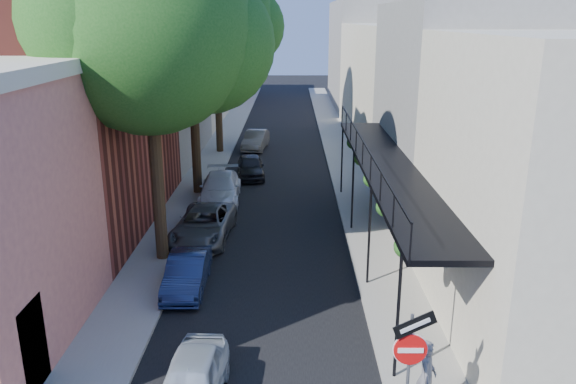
{
  "coord_description": "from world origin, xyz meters",
  "views": [
    {
      "loc": [
        0.81,
        -8.59,
        8.31
      ],
      "look_at": [
        0.72,
        9.28,
        2.8
      ],
      "focal_mm": 35.0,
      "sensor_mm": 36.0,
      "label": 1
    }
  ],
  "objects_px": {
    "parked_car_c": "(204,225)",
    "parked_car_f": "(256,140)",
    "parked_car_e": "(251,166)",
    "parked_car_b": "(187,273)",
    "oak_mid": "(200,48)",
    "parked_car_d": "(220,188)",
    "pedestrian": "(426,378)",
    "sign_post": "(410,354)",
    "parked_car_a": "(191,383)",
    "oak_near": "(162,33)",
    "oak_far": "(223,20)"
  },
  "relations": [
    {
      "from": "oak_mid",
      "to": "oak_far",
      "type": "height_order",
      "value": "oak_far"
    },
    {
      "from": "sign_post",
      "to": "parked_car_e",
      "type": "distance_m",
      "value": 20.72
    },
    {
      "from": "parked_car_a",
      "to": "parked_car_c",
      "type": "relative_size",
      "value": 0.77
    },
    {
      "from": "oak_mid",
      "to": "parked_car_e",
      "type": "bearing_deg",
      "value": 55.19
    },
    {
      "from": "oak_near",
      "to": "parked_car_f",
      "type": "distance_m",
      "value": 19.34
    },
    {
      "from": "sign_post",
      "to": "parked_car_e",
      "type": "xyz_separation_m",
      "value": [
        -4.56,
        20.16,
        -1.43
      ]
    },
    {
      "from": "oak_near",
      "to": "oak_mid",
      "type": "xyz_separation_m",
      "value": [
        -0.05,
        7.97,
        -0.82
      ]
    },
    {
      "from": "parked_car_a",
      "to": "parked_car_b",
      "type": "xyz_separation_m",
      "value": [
        -1.1,
        5.71,
        -0.02
      ]
    },
    {
      "from": "parked_car_c",
      "to": "oak_mid",
      "type": "bearing_deg",
      "value": 101.15
    },
    {
      "from": "oak_mid",
      "to": "parked_car_b",
      "type": "relative_size",
      "value": 2.99
    },
    {
      "from": "parked_car_e",
      "to": "parked_car_f",
      "type": "height_order",
      "value": "parked_car_f"
    },
    {
      "from": "oak_mid",
      "to": "parked_car_e",
      "type": "relative_size",
      "value": 2.87
    },
    {
      "from": "parked_car_d",
      "to": "parked_car_e",
      "type": "distance_m",
      "value": 4.49
    },
    {
      "from": "oak_near",
      "to": "parked_car_d",
      "type": "xyz_separation_m",
      "value": [
        0.83,
        6.53,
        -7.22
      ]
    },
    {
      "from": "parked_car_b",
      "to": "parked_car_e",
      "type": "distance_m",
      "value": 13.42
    },
    {
      "from": "parked_car_c",
      "to": "parked_car_e",
      "type": "xyz_separation_m",
      "value": [
        1.2,
        9.14,
        -0.02
      ]
    },
    {
      "from": "sign_post",
      "to": "oak_near",
      "type": "height_order",
      "value": "oak_near"
    },
    {
      "from": "parked_car_c",
      "to": "parked_car_f",
      "type": "height_order",
      "value": "parked_car_f"
    },
    {
      "from": "oak_far",
      "to": "pedestrian",
      "type": "xyz_separation_m",
      "value": [
        7.06,
        -25.59,
        -7.25
      ]
    },
    {
      "from": "parked_car_e",
      "to": "parked_car_d",
      "type": "bearing_deg",
      "value": -111.04
    },
    {
      "from": "parked_car_b",
      "to": "parked_car_f",
      "type": "distance_m",
      "value": 20.35
    },
    {
      "from": "sign_post",
      "to": "oak_mid",
      "type": "bearing_deg",
      "value": 110.86
    },
    {
      "from": "parked_car_a",
      "to": "parked_car_f",
      "type": "xyz_separation_m",
      "value": [
        -0.14,
        26.04,
        0.04
      ]
    },
    {
      "from": "oak_near",
      "to": "parked_car_b",
      "type": "bearing_deg",
      "value": -70.92
    },
    {
      "from": "oak_far",
      "to": "parked_car_e",
      "type": "bearing_deg",
      "value": -72.33
    },
    {
      "from": "oak_far",
      "to": "sign_post",
      "type": "bearing_deg",
      "value": -76.09
    },
    {
      "from": "parked_car_d",
      "to": "pedestrian",
      "type": "bearing_deg",
      "value": -70.21
    },
    {
      "from": "parked_car_a",
      "to": "parked_car_e",
      "type": "relative_size",
      "value": 0.96
    },
    {
      "from": "parked_car_d",
      "to": "pedestrian",
      "type": "relative_size",
      "value": 2.55
    },
    {
      "from": "oak_near",
      "to": "oak_far",
      "type": "bearing_deg",
      "value": 89.96
    },
    {
      "from": "oak_far",
      "to": "oak_near",
      "type": "bearing_deg",
      "value": -90.04
    },
    {
      "from": "parked_car_b",
      "to": "parked_car_e",
      "type": "xyz_separation_m",
      "value": [
        1.1,
        13.37,
        0.04
      ]
    },
    {
      "from": "sign_post",
      "to": "parked_car_f",
      "type": "bearing_deg",
      "value": 99.83
    },
    {
      "from": "oak_far",
      "to": "parked_car_d",
      "type": "distance_m",
      "value": 12.97
    },
    {
      "from": "sign_post",
      "to": "parked_car_c",
      "type": "bearing_deg",
      "value": 117.58
    },
    {
      "from": "parked_car_d",
      "to": "parked_car_b",
      "type": "bearing_deg",
      "value": -92.41
    },
    {
      "from": "parked_car_a",
      "to": "parked_car_b",
      "type": "bearing_deg",
      "value": 103.8
    },
    {
      "from": "sign_post",
      "to": "oak_far",
      "type": "bearing_deg",
      "value": 103.91
    },
    {
      "from": "parked_car_f",
      "to": "pedestrian",
      "type": "relative_size",
      "value": 2.13
    },
    {
      "from": "parked_car_b",
      "to": "parked_car_d",
      "type": "height_order",
      "value": "parked_car_d"
    },
    {
      "from": "oak_near",
      "to": "oak_far",
      "type": "height_order",
      "value": "oak_far"
    },
    {
      "from": "sign_post",
      "to": "parked_car_e",
      "type": "relative_size",
      "value": 0.84
    },
    {
      "from": "parked_car_a",
      "to": "oak_near",
      "type": "bearing_deg",
      "value": 106.35
    },
    {
      "from": "parked_car_a",
      "to": "pedestrian",
      "type": "bearing_deg",
      "value": -1.23
    },
    {
      "from": "parked_car_a",
      "to": "parked_car_e",
      "type": "distance_m",
      "value": 19.09
    },
    {
      "from": "parked_car_b",
      "to": "oak_mid",
      "type": "bearing_deg",
      "value": 94.07
    },
    {
      "from": "parked_car_b",
      "to": "pedestrian",
      "type": "distance_m",
      "value": 8.7
    },
    {
      "from": "parked_car_e",
      "to": "parked_car_b",
      "type": "bearing_deg",
      "value": -101.06
    },
    {
      "from": "oak_far",
      "to": "parked_car_b",
      "type": "distance_m",
      "value": 20.99
    },
    {
      "from": "sign_post",
      "to": "parked_car_f",
      "type": "relative_size",
      "value": 0.79
    }
  ]
}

